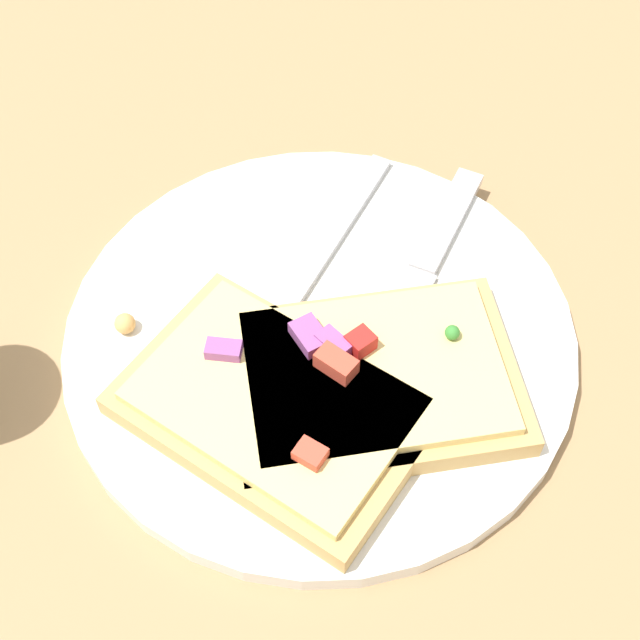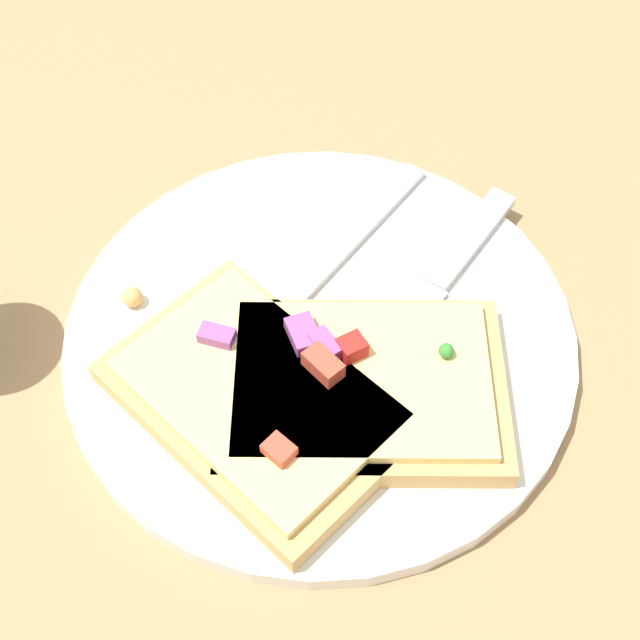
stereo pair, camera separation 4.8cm
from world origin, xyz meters
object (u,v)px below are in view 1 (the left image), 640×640
at_px(plate, 320,337).
at_px(pizza_slice_main, 275,406).
at_px(fork, 296,291).
at_px(knife, 415,283).
at_px(pizza_slice_corner, 374,378).

relative_size(plate, pizza_slice_main, 1.61).
height_order(fork, knife, knife).
relative_size(fork, pizza_slice_main, 1.19).
relative_size(fork, pizza_slice_corner, 1.18).
distance_m(plate, fork, 0.03).
bearing_deg(pizza_slice_corner, plate, -62.41).
xyz_separation_m(knife, pizza_slice_corner, (-0.01, -0.07, 0.01)).
bearing_deg(fork, pizza_slice_corner, 60.30).
bearing_deg(fork, pizza_slice_main, 19.95).
height_order(plate, knife, knife).
height_order(fork, pizza_slice_main, pizza_slice_main).
height_order(knife, pizza_slice_corner, pizza_slice_corner).
bearing_deg(plate, pizza_slice_main, -98.43).
bearing_deg(pizza_slice_main, pizza_slice_corner, -127.69).
xyz_separation_m(fork, pizza_slice_corner, (0.06, -0.05, 0.01)).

